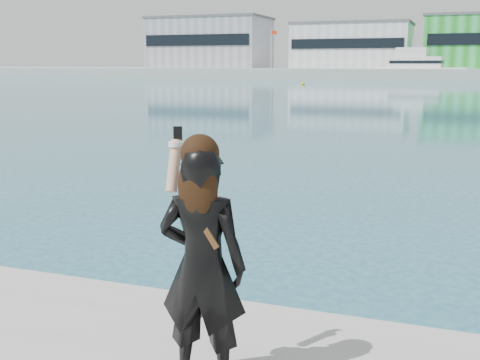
% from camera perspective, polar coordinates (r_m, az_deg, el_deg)
% --- Properties ---
extents(far_quay, '(320.00, 40.00, 2.00)m').
position_cam_1_polar(far_quay, '(133.79, 20.12, 9.49)').
color(far_quay, '#9E9E99').
rests_on(far_quay, ground).
extents(warehouse_grey_left, '(26.52, 16.36, 11.50)m').
position_cam_1_polar(warehouse_grey_left, '(143.26, -2.83, 12.88)').
color(warehouse_grey_left, gray).
rests_on(warehouse_grey_left, far_quay).
extents(warehouse_white, '(24.48, 15.35, 9.50)m').
position_cam_1_polar(warehouse_white, '(133.81, 10.61, 12.43)').
color(warehouse_white, silver).
rests_on(warehouse_white, far_quay).
extents(flagpole_left, '(1.28, 0.16, 8.00)m').
position_cam_1_polar(flagpole_left, '(130.76, 3.01, 12.53)').
color(flagpole_left, silver).
rests_on(flagpole_left, far_quay).
extents(motor_yacht, '(17.02, 6.24, 7.77)m').
position_cam_1_polar(motor_yacht, '(119.29, 16.59, 10.16)').
color(motor_yacht, white).
rests_on(motor_yacht, ground).
extents(buoy_far, '(0.50, 0.50, 0.50)m').
position_cam_1_polar(buoy_far, '(85.99, 6.00, 8.97)').
color(buoy_far, yellow).
rests_on(buoy_far, ground).
extents(woman, '(0.61, 0.43, 1.68)m').
position_cam_1_polar(woman, '(3.90, -3.63, -7.53)').
color(woman, black).
rests_on(woman, near_quay).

